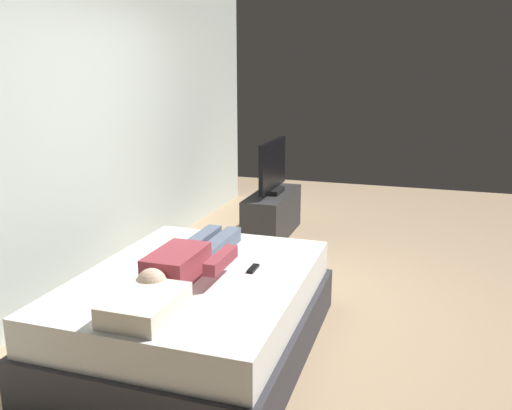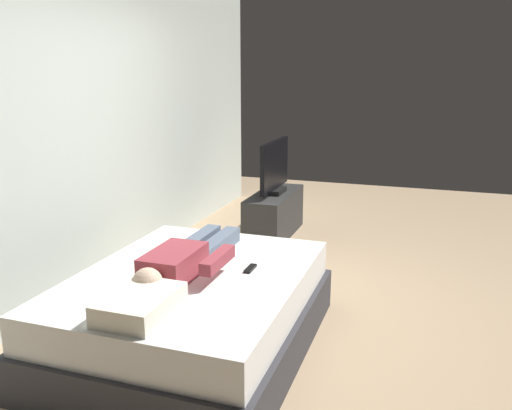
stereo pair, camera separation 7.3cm
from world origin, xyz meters
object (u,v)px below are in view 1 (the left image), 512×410
object	(u,v)px
pillow	(145,305)
tv_stand	(272,214)
person	(188,259)
remote	(253,268)
bed	(196,312)
tv	(273,168)

from	to	relation	value
pillow	tv_stand	xyz separation A→B (m)	(3.24, 0.23, -0.35)
person	remote	size ratio (longest dim) A/B	8.40
person	remote	xyz separation A→B (m)	(0.15, -0.40, -0.07)
person	bed	bearing A→B (deg)	-115.05
pillow	remote	distance (m)	0.89
person	tv_stand	world-z (taller)	person
pillow	tv	xyz separation A→B (m)	(3.24, 0.23, 0.18)
remote	tv	xyz separation A→B (m)	(2.41, 0.57, 0.24)
tv	remote	bearing A→B (deg)	-166.71
remote	bed	bearing A→B (deg)	117.69
person	tv	distance (m)	2.57
tv	bed	bearing A→B (deg)	-175.00
tv	pillow	bearing A→B (deg)	-175.99
person	tv_stand	bearing A→B (deg)	3.69
pillow	remote	world-z (taller)	pillow
person	tv_stand	size ratio (longest dim) A/B	1.15
bed	person	xyz separation A→B (m)	(0.03, 0.06, 0.36)
bed	remote	size ratio (longest dim) A/B	12.84
pillow	remote	size ratio (longest dim) A/B	3.20
remote	tv	distance (m)	2.49
tv_stand	remote	bearing A→B (deg)	-166.71
bed	tv	bearing A→B (deg)	5.00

